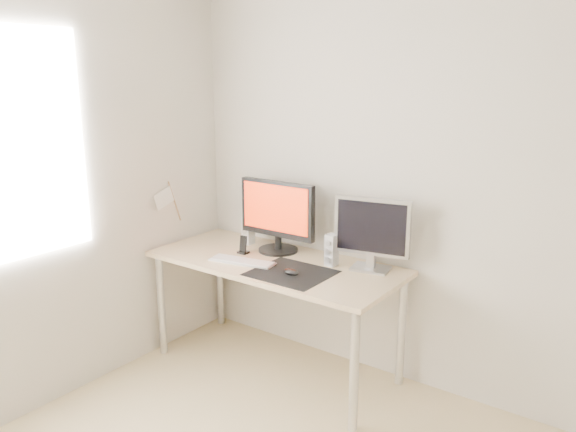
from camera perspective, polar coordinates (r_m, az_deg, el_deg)
The scene contains 11 objects.
wall_back at distance 3.25m, azimuth 15.87°, elevation 2.92°, with size 3.50×3.50×0.00m, color silver.
mousepad at distance 3.28m, azimuth 0.34°, elevation -5.81°, with size 0.45×0.40×0.00m, color black.
mouse at distance 3.24m, azimuth 0.31°, elevation -5.71°, with size 0.10×0.06×0.04m, color black.
desk at distance 3.52m, azimuth -1.36°, elevation -5.76°, with size 1.60×0.70×0.73m.
main_monitor at distance 3.61m, azimuth -1.10°, elevation 0.23°, with size 0.55×0.26×0.47m.
second_monitor at distance 3.31m, azimuth 8.52°, elevation -1.47°, with size 0.45×0.20×0.43m.
speaker_left at distance 3.82m, azimuth -4.08°, elevation -1.44°, with size 0.06×0.08×0.19m.
speaker_right at distance 3.40m, azimuth 4.44°, elevation -3.47°, with size 0.06×0.08×0.19m.
keyboard at distance 3.48m, azimuth -4.68°, elevation -4.61°, with size 0.43×0.19×0.02m.
phone_dock at distance 3.64m, azimuth -4.57°, elevation -3.26°, with size 0.07×0.06×0.12m.
pennant at distance 3.83m, azimuth -12.15°, elevation 1.72°, with size 0.01×0.23×0.29m.
Camera 1 is at (1.08, -1.26, 1.85)m, focal length 35.00 mm.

